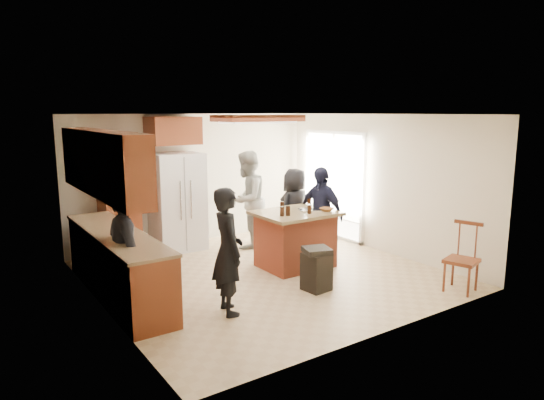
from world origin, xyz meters
TOP-DOWN VIEW (x-y plane):
  - room_shell at (4.37, 1.64)m, footprint 8.00×5.20m
  - person_front_left at (-1.21, -0.96)m, footprint 0.54×0.67m
  - person_behind_left at (0.59, 1.52)m, footprint 1.04×0.96m
  - person_behind_right at (1.21, 0.85)m, footprint 0.85×0.66m
  - person_side_right at (1.23, 0.15)m, footprint 0.63×1.02m
  - person_counter at (-2.17, -0.10)m, footprint 0.52×1.12m
  - left_cabinetry at (-2.24, 0.40)m, footprint 0.64×3.00m
  - back_wall_units at (-1.33, 2.20)m, footprint 1.80×0.60m
  - refrigerator at (-0.55, 2.12)m, footprint 0.90×0.76m
  - kitchen_island at (0.63, 0.05)m, footprint 1.28×1.03m
  - island_items at (0.80, -0.05)m, footprint 1.00×0.62m
  - trash_bin at (0.22, -0.99)m, footprint 0.45×0.45m
  - spindle_chair at (1.92, -2.18)m, footprint 0.52×0.52m

SIDE VIEW (x-z plane):
  - trash_bin at x=0.22m, z-range 0.00..0.63m
  - spindle_chair at x=1.92m, z-range -0.04..0.95m
  - kitchen_island at x=0.63m, z-range 0.01..0.94m
  - person_behind_right at x=1.21m, z-range 0.00..1.53m
  - person_side_right at x=1.23m, z-range 0.00..1.62m
  - person_front_left at x=-1.21m, z-range 0.00..1.62m
  - person_counter at x=-2.17m, z-range 0.00..1.73m
  - room_shell at x=4.37m, z-range -1.63..3.37m
  - refrigerator at x=-0.55m, z-range 0.00..1.80m
  - person_behind_left at x=0.59m, z-range 0.00..1.83m
  - left_cabinetry at x=-2.24m, z-range -0.19..2.11m
  - island_items at x=0.80m, z-range 0.90..1.05m
  - back_wall_units at x=-1.33m, z-range 0.15..2.60m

